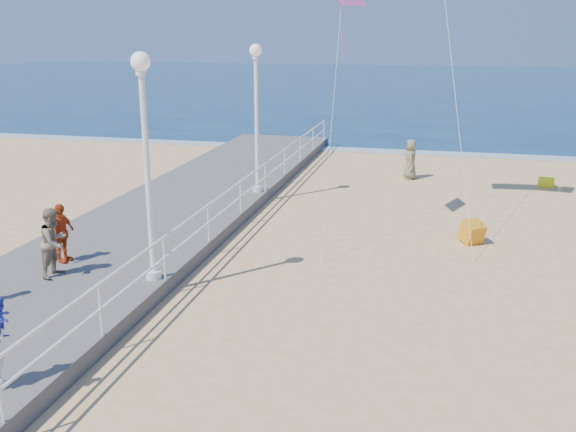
% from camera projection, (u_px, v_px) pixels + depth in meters
% --- Properties ---
extents(ground, '(160.00, 160.00, 0.00)m').
position_uv_depth(ground, '(375.00, 316.00, 14.37)').
color(ground, '#E9BC7A').
rests_on(ground, ground).
extents(ocean, '(160.00, 90.00, 0.05)m').
position_uv_depth(ocean, '(434.00, 85.00, 75.08)').
color(ocean, navy).
rests_on(ocean, ground).
extents(surf_line, '(160.00, 1.20, 0.04)m').
position_uv_depth(surf_line, '(417.00, 152.00, 33.51)').
color(surf_line, silver).
rests_on(surf_line, ground).
extents(boardwalk, '(5.00, 44.00, 0.40)m').
position_uv_depth(boardwalk, '(75.00, 278.00, 16.00)').
color(boardwalk, slate).
rests_on(boardwalk, ground).
extents(railing, '(0.05, 42.00, 0.55)m').
position_uv_depth(railing, '(164.00, 246.00, 15.16)').
color(railing, white).
rests_on(railing, boardwalk).
extents(lamp_post_mid, '(0.44, 0.44, 5.32)m').
position_uv_depth(lamp_post_mid, '(146.00, 145.00, 14.56)').
color(lamp_post_mid, white).
rests_on(lamp_post_mid, boardwalk).
extents(lamp_post_far, '(0.44, 0.44, 5.32)m').
position_uv_depth(lamp_post_far, '(256.00, 103.00, 22.96)').
color(lamp_post_far, white).
rests_on(lamp_post_far, boardwalk).
extents(toddler_held, '(0.30, 0.37, 0.73)m').
position_uv_depth(toddler_held, '(2.00, 318.00, 10.51)').
color(toddler_held, '#353DC9').
rests_on(toddler_held, boardwalk).
extents(spectator_1, '(0.70, 0.87, 1.70)m').
position_uv_depth(spectator_1, '(54.00, 242.00, 15.44)').
color(spectator_1, gray).
rests_on(spectator_1, boardwalk).
extents(spectator_3, '(0.50, 0.95, 1.54)m').
position_uv_depth(spectator_3, '(61.00, 233.00, 16.38)').
color(spectator_3, '#B93E17').
rests_on(spectator_3, boardwalk).
extents(beach_walker_c, '(0.67, 0.91, 1.71)m').
position_uv_depth(beach_walker_c, '(410.00, 159.00, 27.44)').
color(beach_walker_c, '#7B7555').
rests_on(beach_walker_c, ground).
extents(box_kite, '(0.86, 0.90, 0.74)m').
position_uv_depth(box_kite, '(472.00, 234.00, 19.16)').
color(box_kite, '#E1590D').
rests_on(box_kite, ground).
extents(beach_chair_left, '(0.55, 0.55, 0.40)m').
position_uv_depth(beach_chair_left, '(546.00, 182.00, 26.20)').
color(beach_chair_left, yellow).
rests_on(beach_chair_left, ground).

